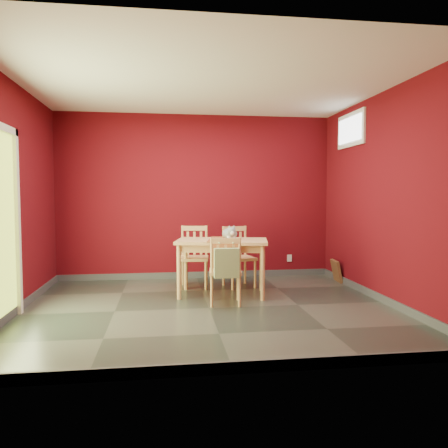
{
  "coord_description": "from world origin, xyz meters",
  "views": [
    {
      "loc": [
        -0.54,
        -5.23,
        1.38
      ],
      "look_at": [
        0.25,
        0.45,
        1.0
      ],
      "focal_mm": 35.0,
      "sensor_mm": 36.0,
      "label": 1
    }
  ],
  "objects": [
    {
      "name": "ground",
      "position": [
        0.0,
        0.0,
        0.0
      ],
      "size": [
        4.5,
        4.5,
        0.0
      ],
      "primitive_type": "plane",
      "color": "#2D342D",
      "rests_on": "ground"
    },
    {
      "name": "room_shell",
      "position": [
        0.0,
        0.0,
        0.05
      ],
      "size": [
        4.5,
        4.5,
        4.5
      ],
      "color": "#550810",
      "rests_on": "ground"
    },
    {
      "name": "doorway",
      "position": [
        -2.23,
        -0.4,
        1.12
      ],
      "size": [
        0.06,
        1.01,
        2.13
      ],
      "color": "#B7D838",
      "rests_on": "ground"
    },
    {
      "name": "window",
      "position": [
        2.23,
        1.0,
        2.35
      ],
      "size": [
        0.05,
        0.9,
        0.5
      ],
      "color": "white",
      "rests_on": "room_shell"
    },
    {
      "name": "outlet_plate",
      "position": [
        1.6,
        1.99,
        0.3
      ],
      "size": [
        0.08,
        0.02,
        0.12
      ],
      "primitive_type": "cube",
      "color": "silver",
      "rests_on": "room_shell"
    },
    {
      "name": "dining_table",
      "position": [
        0.26,
        0.69,
        0.67
      ],
      "size": [
        1.35,
        0.94,
        0.77
      ],
      "color": "tan",
      "rests_on": "ground"
    },
    {
      "name": "table_runner",
      "position": [
        0.26,
        0.57,
        0.71
      ],
      "size": [
        0.49,
        0.8,
        0.37
      ],
      "color": "brown",
      "rests_on": "dining_table"
    },
    {
      "name": "chair_far_left",
      "position": [
        -0.09,
        1.29,
        0.47
      ],
      "size": [
        0.48,
        0.48,
        0.92
      ],
      "color": "tan",
      "rests_on": "ground"
    },
    {
      "name": "chair_far_right",
      "position": [
        0.57,
        1.23,
        0.46
      ],
      "size": [
        0.51,
        0.51,
        0.91
      ],
      "color": "tan",
      "rests_on": "ground"
    },
    {
      "name": "chair_near",
      "position": [
        0.23,
        0.15,
        0.44
      ],
      "size": [
        0.44,
        0.44,
        0.86
      ],
      "color": "tan",
      "rests_on": "ground"
    },
    {
      "name": "tote_bag",
      "position": [
        0.21,
        -0.06,
        0.56
      ],
      "size": [
        0.3,
        0.18,
        0.43
      ],
      "color": "#869C63",
      "rests_on": "chair_near"
    },
    {
      "name": "cat",
      "position": [
        0.37,
        0.73,
        0.88
      ],
      "size": [
        0.27,
        0.45,
        0.21
      ],
      "primitive_type": null,
      "rotation": [
        0.0,
        0.0,
        -0.12
      ],
      "color": "slate",
      "rests_on": "table_runner"
    },
    {
      "name": "picture_frame",
      "position": [
        2.19,
        1.36,
        0.17
      ],
      "size": [
        0.14,
        0.35,
        0.35
      ],
      "color": "brown",
      "rests_on": "ground"
    }
  ]
}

